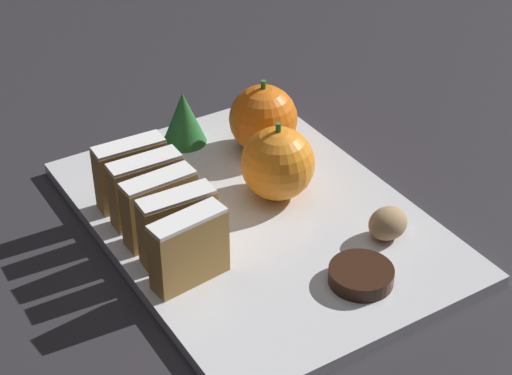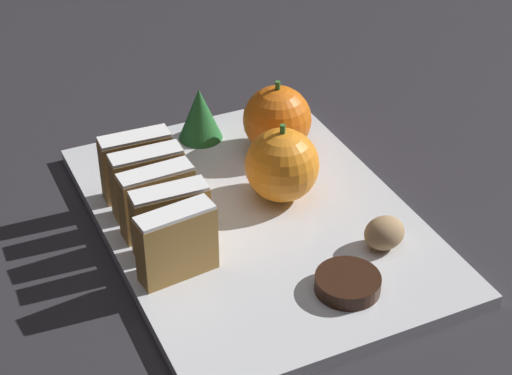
{
  "view_description": "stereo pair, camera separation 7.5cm",
  "coord_description": "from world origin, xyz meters",
  "px_view_note": "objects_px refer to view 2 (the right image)",
  "views": [
    {
      "loc": [
        -0.33,
        -0.53,
        0.47
      ],
      "look_at": [
        0.0,
        0.0,
        0.04
      ],
      "focal_mm": 60.0,
      "sensor_mm": 36.0,
      "label": 1
    },
    {
      "loc": [
        -0.26,
        -0.56,
        0.47
      ],
      "look_at": [
        0.0,
        0.0,
        0.04
      ],
      "focal_mm": 60.0,
      "sensor_mm": 36.0,
      "label": 2
    }
  ],
  "objects_px": {
    "walnut": "(384,233)",
    "orange_far": "(277,120)",
    "orange_near": "(282,165)",
    "chocolate_cookie": "(348,283)"
  },
  "relations": [
    {
      "from": "orange_near",
      "to": "orange_far",
      "type": "height_order",
      "value": "same"
    },
    {
      "from": "orange_far",
      "to": "orange_near",
      "type": "bearing_deg",
      "value": -113.03
    },
    {
      "from": "orange_far",
      "to": "walnut",
      "type": "bearing_deg",
      "value": -85.8
    },
    {
      "from": "orange_near",
      "to": "walnut",
      "type": "relative_size",
      "value": 2.12
    },
    {
      "from": "orange_far",
      "to": "walnut",
      "type": "relative_size",
      "value": 2.12
    },
    {
      "from": "orange_near",
      "to": "chocolate_cookie",
      "type": "height_order",
      "value": "orange_near"
    },
    {
      "from": "walnut",
      "to": "orange_far",
      "type": "bearing_deg",
      "value": 94.2
    },
    {
      "from": "chocolate_cookie",
      "to": "orange_near",
      "type": "bearing_deg",
      "value": 85.93
    },
    {
      "from": "orange_far",
      "to": "walnut",
      "type": "distance_m",
      "value": 0.18
    },
    {
      "from": "orange_far",
      "to": "chocolate_cookie",
      "type": "distance_m",
      "value": 0.22
    }
  ]
}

